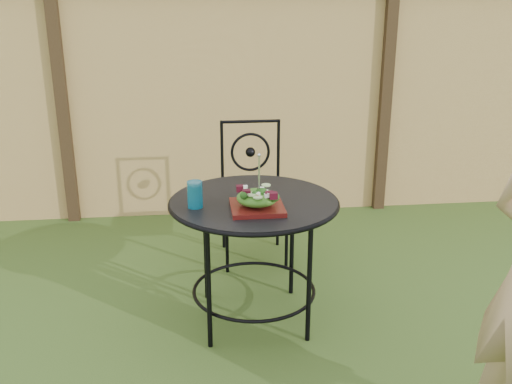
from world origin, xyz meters
TOP-DOWN VIEW (x-y plane):
  - ground at (0.00, 0.00)m, footprint 60.00×60.00m
  - fence at (-0.00, 2.19)m, footprint 8.00×0.12m
  - patio_table at (0.02, 0.46)m, footprint 0.92×0.92m
  - patio_chair at (0.10, 1.31)m, footprint 0.46×0.46m
  - salad_plate at (0.02, 0.30)m, footprint 0.27×0.27m
  - salad at (0.02, 0.30)m, footprint 0.21×0.21m
  - fork at (0.03, 0.30)m, footprint 0.01×0.01m
  - drinking_glass at (-0.30, 0.37)m, footprint 0.08×0.08m

SIDE VIEW (x-z plane):
  - ground at x=0.00m, z-range 0.00..0.00m
  - patio_chair at x=0.10m, z-range 0.03..0.98m
  - patio_table at x=0.02m, z-range 0.22..0.95m
  - salad_plate at x=0.02m, z-range 0.72..0.75m
  - salad at x=0.02m, z-range 0.75..0.83m
  - drinking_glass at x=-0.30m, z-range 0.72..0.86m
  - fork at x=0.03m, z-range 0.83..1.01m
  - fence at x=0.00m, z-range 0.00..1.90m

